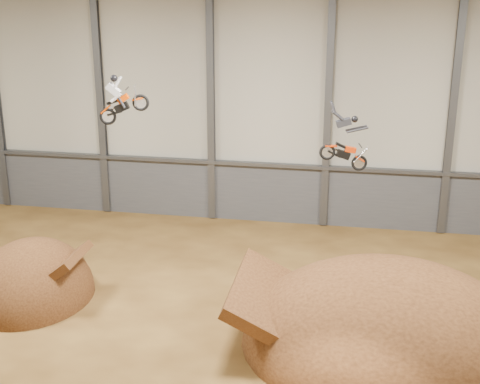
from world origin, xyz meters
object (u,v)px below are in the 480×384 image
(landing_ramp, at_px, (386,346))
(fmx_rider_a, at_px, (127,93))
(fmx_rider_b, at_px, (342,137))
(takeoff_ramp, at_px, (33,297))

(landing_ramp, relative_size, fmx_rider_a, 5.39)
(fmx_rider_b, bearing_deg, fmx_rider_a, -179.62)
(takeoff_ramp, bearing_deg, fmx_rider_a, 3.21)
(takeoff_ramp, xyz_separation_m, fmx_rider_b, (13.64, 1.91, 7.72))
(landing_ramp, height_order, fmx_rider_b, fmx_rider_b)
(takeoff_ramp, relative_size, landing_ramp, 0.54)
(fmx_rider_a, bearing_deg, landing_ramp, -18.90)
(takeoff_ramp, bearing_deg, landing_ramp, -5.06)
(takeoff_ramp, distance_m, landing_ramp, 15.94)
(landing_ramp, distance_m, fmx_rider_a, 14.61)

